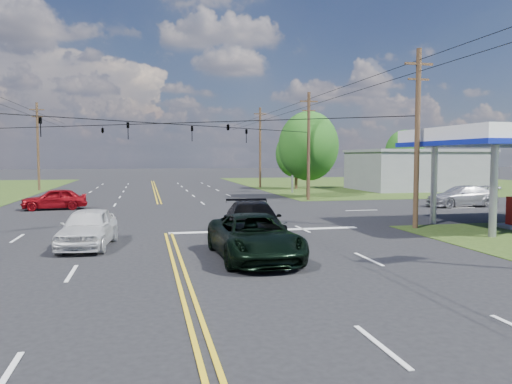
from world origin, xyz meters
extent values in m
plane|color=black|center=(0.00, 12.00, 0.00)|extent=(280.00, 280.00, 0.00)
cube|color=#253912|center=(35.00, 44.00, 0.00)|extent=(46.00, 48.00, 0.03)
cube|color=silver|center=(5.00, 4.00, 0.00)|extent=(10.00, 0.50, 0.02)
cube|color=slate|center=(30.00, 32.00, 2.20)|extent=(14.00, 10.00, 4.40)
cylinder|color=#A5A5AA|center=(15.00, -0.50, 2.33)|extent=(0.36, 0.36, 4.65)
cylinder|color=#A5A5AA|center=(15.00, 4.50, 2.33)|extent=(0.36, 0.36, 4.65)
cylinder|color=#3F2F1A|center=(13.00, 3.00, 4.75)|extent=(0.28, 0.28, 9.50)
cube|color=#3F2F1A|center=(13.00, 3.00, 8.70)|extent=(1.60, 0.12, 0.12)
cube|color=#3F2F1A|center=(13.00, 3.00, 7.90)|extent=(1.20, 0.10, 0.10)
cylinder|color=#3F2F1A|center=(13.00, 21.00, 4.75)|extent=(0.28, 0.28, 9.50)
cube|color=#3F2F1A|center=(13.00, 21.00, 8.70)|extent=(1.60, 0.12, 0.12)
cube|color=#3F2F1A|center=(13.00, 21.00, 7.90)|extent=(1.20, 0.10, 0.10)
cylinder|color=#3F2F1A|center=(-13.00, 40.00, 5.00)|extent=(0.28, 0.28, 10.00)
cube|color=#3F2F1A|center=(-13.00, 40.00, 9.20)|extent=(1.60, 0.12, 0.12)
cube|color=#3F2F1A|center=(-13.00, 40.00, 8.40)|extent=(1.20, 0.10, 0.10)
cylinder|color=#3F2F1A|center=(13.00, 40.00, 5.00)|extent=(0.28, 0.28, 10.00)
cube|color=#3F2F1A|center=(13.00, 40.00, 9.20)|extent=(1.60, 0.12, 0.12)
cube|color=#3F2F1A|center=(13.00, 40.00, 8.40)|extent=(1.20, 0.10, 0.10)
imported|color=black|center=(-6.50, 7.50, 5.42)|extent=(0.17, 0.21, 1.05)
imported|color=black|center=(-2.08, 10.56, 5.42)|extent=(0.17, 0.21, 1.05)
imported|color=black|center=(2.08, 13.44, 5.42)|extent=(0.17, 0.21, 1.05)
imported|color=black|center=(6.50, 16.50, 5.42)|extent=(0.17, 0.21, 1.05)
imported|color=black|center=(-3.90, 14.70, 5.70)|extent=(1.24, 0.26, 0.50)
imported|color=black|center=(3.90, 9.30, 5.70)|extent=(1.24, 0.26, 0.50)
cylinder|color=black|center=(13.00, 10.00, 8.90)|extent=(0.04, 100.00, 0.04)
cylinder|color=black|center=(13.00, 10.00, 8.30)|extent=(0.04, 100.00, 0.04)
cylinder|color=#3F2F1A|center=(14.00, 24.00, 1.65)|extent=(0.36, 0.36, 3.30)
ellipsoid|color=#124614|center=(14.00, 24.00, 4.88)|extent=(5.70, 5.70, 6.60)
cylinder|color=#3F2F1A|center=(16.50, 36.00, 1.43)|extent=(0.36, 0.36, 2.86)
ellipsoid|color=#124614|center=(16.50, 36.00, 4.23)|extent=(4.94, 4.94, 5.72)
cylinder|color=#3F2F1A|center=(34.00, 42.00, 1.54)|extent=(0.36, 0.36, 3.08)
ellipsoid|color=#124614|center=(34.00, 42.00, 4.55)|extent=(5.32, 5.32, 6.16)
imported|color=black|center=(2.85, -3.00, 0.84)|extent=(2.91, 6.10, 1.68)
imported|color=black|center=(3.67, 1.08, 0.88)|extent=(3.04, 6.27, 1.76)
imported|color=silver|center=(-3.50, 1.03, 0.83)|extent=(2.45, 5.05, 1.66)
imported|color=maroon|center=(-7.59, 17.50, 0.77)|extent=(4.73, 2.37, 1.55)
imported|color=#B6B5BB|center=(22.76, 13.00, 0.81)|extent=(5.63, 2.38, 1.62)
cylinder|color=#A5A5AA|center=(14.22, 29.99, 3.61)|extent=(0.20, 0.20, 7.23)
cube|color=#FFFD1A|center=(14.22, 29.99, 6.63)|extent=(1.99, 0.73, 0.99)
camera|label=1|loc=(-1.08, -21.03, 3.82)|focal=35.00mm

